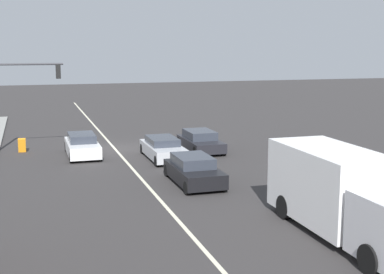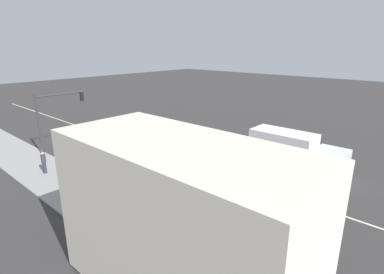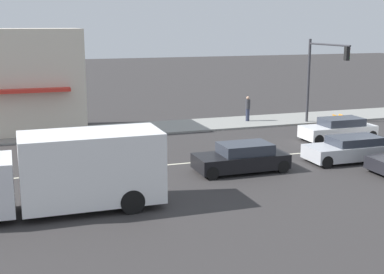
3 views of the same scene
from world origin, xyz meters
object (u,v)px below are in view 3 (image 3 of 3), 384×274
at_px(suv_black, 242,158).
at_px(delivery_truck, 67,172).
at_px(van_white, 339,129).
at_px(warning_aframe_sign, 337,121).
at_px(pedestrian, 248,108).
at_px(sedan_silver, 351,149).
at_px(traffic_signal_main, 321,68).

bearing_deg(suv_black, delivery_truck, 108.88).
height_order(delivery_truck, van_white, delivery_truck).
bearing_deg(warning_aframe_sign, pedestrian, 55.59).
relative_size(van_white, sedan_silver, 0.96).
relative_size(warning_aframe_sign, van_white, 0.19).
relative_size(delivery_truck, suv_black, 1.76).
height_order(pedestrian, delivery_truck, delivery_truck).
distance_m(traffic_signal_main, van_white, 5.22).
relative_size(warning_aframe_sign, sedan_silver, 0.18).
xyz_separation_m(traffic_signal_main, pedestrian, (2.91, 3.78, -2.88)).
distance_m(warning_aframe_sign, suv_black, 13.04).
bearing_deg(traffic_signal_main, warning_aframe_sign, -112.41).
bearing_deg(pedestrian, van_white, -158.33).
relative_size(delivery_truck, sedan_silver, 1.64).
bearing_deg(suv_black, warning_aframe_sign, -53.02).
bearing_deg(delivery_truck, van_white, -66.25).
distance_m(pedestrian, warning_aframe_sign, 6.03).
bearing_deg(pedestrian, warning_aframe_sign, -124.41).
bearing_deg(warning_aframe_sign, traffic_signal_main, 67.59).
bearing_deg(pedestrian, traffic_signal_main, -127.57).
height_order(warning_aframe_sign, sedan_silver, sedan_silver).
bearing_deg(traffic_signal_main, sedan_silver, 158.48).
xyz_separation_m(suv_black, van_white, (4.40, -8.18, -0.00)).
distance_m(pedestrian, delivery_truck, 19.58).
xyz_separation_m(traffic_signal_main, suv_black, (-8.32, 9.24, -3.27)).
relative_size(traffic_signal_main, sedan_silver, 1.23).
height_order(warning_aframe_sign, suv_black, suv_black).
bearing_deg(suv_black, van_white, -61.72).
relative_size(traffic_signal_main, pedestrian, 3.27).
height_order(pedestrian, van_white, pedestrian).
relative_size(suv_black, van_white, 0.98).
bearing_deg(suv_black, traffic_signal_main, -48.00).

